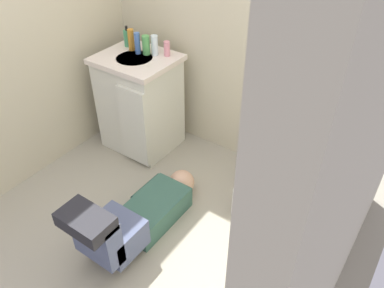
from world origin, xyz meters
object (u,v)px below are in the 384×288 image
Objects in this scene: toiletry_bag at (339,110)px; bottle_blue at (137,43)px; soap_dispenser at (127,38)px; bottle_pink at (167,49)px; faucet at (147,45)px; tissue_box at (315,104)px; bottle_amber at (131,40)px; vanity_cabinet at (140,102)px; bottle_clear at (155,45)px; paper_towel_roll at (240,202)px; bottle_green at (146,45)px; person_plumber at (135,217)px; toilet at (304,166)px.

toiletry_bag is 0.75× the size of bottle_blue.
toiletry_bag is 0.75× the size of soap_dispenser.
toiletry_bag is at bearing 3.33° from bottle_blue.
bottle_pink is (-1.34, 0.01, 0.07)m from toiletry_bag.
tissue_box is at bearing 0.34° from faucet.
tissue_box is 1.30× the size of bottle_amber.
soap_dispenser reaches higher than faucet.
vanity_cabinet is at bearing -174.20° from toiletry_bag.
vanity_cabinet is 4.83× the size of bottle_amber.
paper_towel_roll is at bearing -20.28° from bottle_clear.
bottle_pink is at bearing 25.45° from bottle_green.
bottle_amber reaches higher than person_plumber.
soap_dispenser is 0.23m from bottle_green.
toilet is at bearing 2.58° from vanity_cabinet.
toiletry_bag is 1.55m from bottle_blue.
bottle_amber is 0.76× the size of paper_towel_roll.
bottle_blue is at bearing 164.35° from paper_towel_roll.
faucet is 0.45× the size of tissue_box.
toiletry_bag is 1.64m from bottle_amber.
bottle_clear is (-0.55, 0.94, 0.72)m from person_plumber.
soap_dispenser is at bearing 131.42° from person_plumber.
bottle_clear is at bearing -154.80° from bottle_pink.
faucet reaches higher than person_plumber.
toiletry_bag is at bearing 2.40° from bottle_amber.
bottle_amber is at bearing -177.60° from toiletry_bag.
bottle_amber is (0.08, -0.04, 0.02)m from soap_dispenser.
vanity_cabinet is 5.30× the size of bottle_clear.
paper_towel_roll is at bearing -19.82° from faucet.
toiletry_bag is (1.52, 0.15, 0.39)m from vanity_cabinet.
person_plumber is (-0.77, -0.88, -0.19)m from toilet.
bottle_amber reaches higher than toiletry_bag.
faucet is 0.68× the size of bottle_green.
bottle_green is (0.06, 0.03, -0.01)m from bottle_blue.
toiletry_bag is (0.10, 0.09, 0.44)m from toilet.
bottle_amber is 0.15m from bottle_green.
bottle_clear is at bearing 9.53° from bottle_amber.
soap_dispenser is 1.46× the size of bottle_pink.
faucet reaches higher than tissue_box.
bottle_blue is 1.12× the size of bottle_green.
bottle_green is at bearing -154.55° from bottle_pink.
bottle_pink reaches higher than toilet.
person_plumber is 9.35× the size of bottle_pink.
toiletry_bag is at bearing 5.80° from vanity_cabinet.
bottle_pink is at bearing 14.41° from bottle_amber.
bottle_green is 0.96× the size of bottle_clear.
bottle_clear is at bearing 120.24° from person_plumber.
toilet is 4.53× the size of bottle_blue.
person_plumber is at bearing -56.28° from faucet.
toiletry_bag reaches higher than person_plumber.
person_plumber is at bearing -50.16° from bottle_amber.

